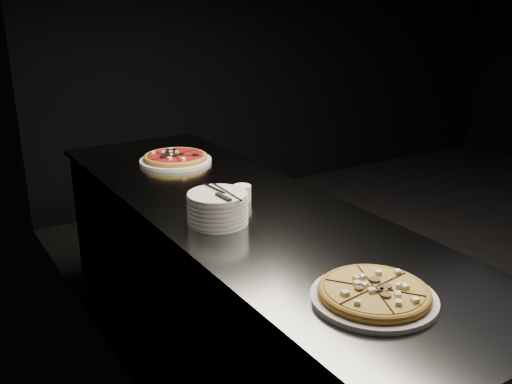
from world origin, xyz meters
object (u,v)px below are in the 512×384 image
ramekin (242,193)px  pizza_mushroom (374,294)px  pizza_tomato (176,158)px  counter (243,309)px  cutlery (222,193)px  plate_stack (218,208)px

ramekin → pizza_mushroom: bearing=-97.1°
pizza_tomato → counter: bearing=-92.8°
pizza_mushroom → ramekin: size_ratio=4.72×
cutlery → ramekin: size_ratio=3.17×
counter → cutlery: size_ratio=10.66×
counter → ramekin: 0.50m
counter → plate_stack: bearing=-147.4°
counter → pizza_mushroom: bearing=-95.6°
pizza_mushroom → cutlery: cutlery is taller
pizza_mushroom → counter: bearing=84.4°
plate_stack → ramekin: plate_stack is taller
counter → pizza_mushroom: 0.95m
pizza_mushroom → plate_stack: size_ratio=1.59×
counter → plate_stack: size_ratio=11.38×
pizza_tomato → plate_stack: bearing=-104.0°
pizza_mushroom → plate_stack: 0.72m
plate_stack → cutlery: (0.01, -0.02, 0.06)m
cutlery → ramekin: (0.18, 0.17, -0.08)m
ramekin → plate_stack: bearing=-141.5°
counter → ramekin: ramekin is taller
pizza_tomato → ramekin: bearing=-90.5°
counter → pizza_tomato: size_ratio=6.56×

